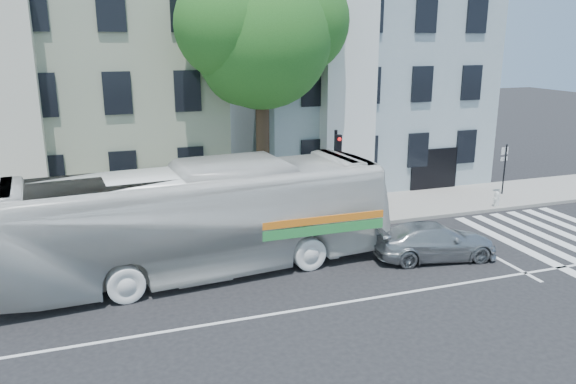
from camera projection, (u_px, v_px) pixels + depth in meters
name	position (u px, v px, depth m)	size (l,w,h in m)	color
ground	(346.00, 302.00, 16.50)	(120.00, 120.00, 0.00)	black
sidewalk_far	(267.00, 220.00, 23.78)	(80.00, 4.00, 0.15)	gray
building_left	(81.00, 82.00, 26.52)	(12.00, 10.00, 11.00)	#969D84
building_right	(350.00, 76.00, 30.93)	(12.00, 10.00, 11.00)	#91A3AD
street_tree	(261.00, 30.00, 22.42)	(7.30, 5.90, 11.10)	#2D2116
bus	(197.00, 220.00, 18.20)	(13.06, 3.06, 3.64)	silver
sedan	(435.00, 241.00, 19.69)	(4.37, 1.77, 1.27)	#A6AAAD
hedge	(176.00, 234.00, 20.84)	(8.50, 0.84, 0.70)	#2E5B1D
traffic_signal	(336.00, 163.00, 23.29)	(0.41, 0.52, 3.88)	black
fire_hydrant	(497.00, 199.00, 25.37)	(0.40, 0.24, 0.70)	silver
far_sign_pole	(504.00, 162.00, 27.13)	(0.44, 0.20, 2.47)	black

